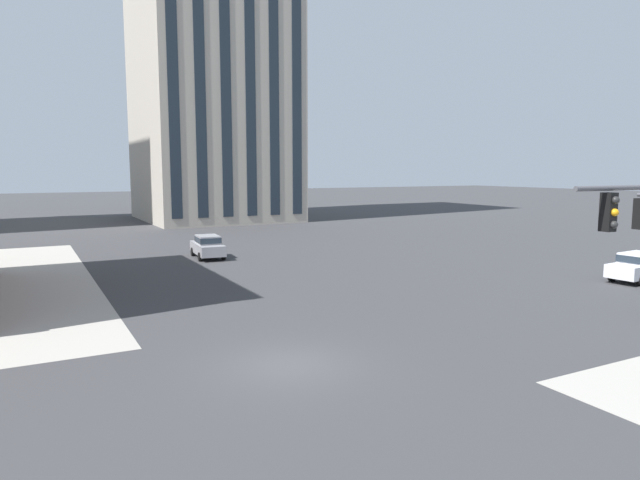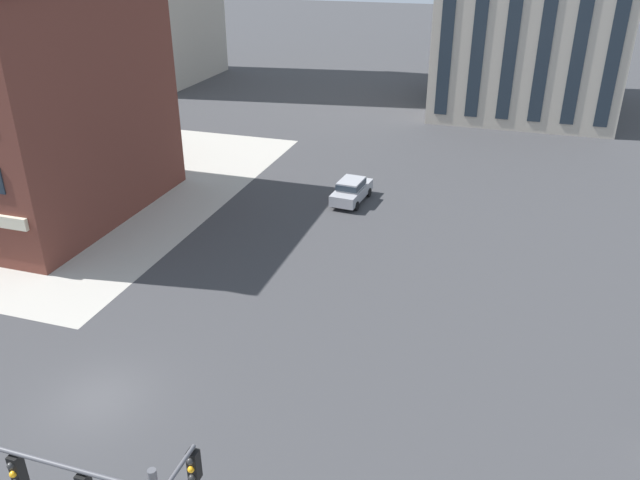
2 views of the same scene
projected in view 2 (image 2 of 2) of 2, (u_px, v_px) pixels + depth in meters
name	position (u px, v px, depth m)	size (l,w,h in m)	color
ground_plane	(99.00, 399.00, 26.12)	(320.00, 320.00, 0.00)	#38383A
sidewalk_far_corner	(33.00, 182.00, 48.68)	(32.00, 32.00, 0.02)	#A8A399
car_main_northbound_near	(351.00, 190.00, 44.68)	(2.16, 4.53, 1.68)	#99999E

